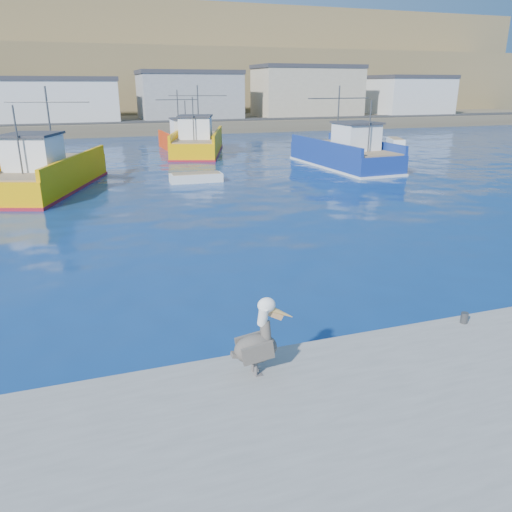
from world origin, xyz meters
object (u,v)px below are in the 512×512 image
Objects in this scene: trawler_yellow_b at (198,143)px; skiff_far at (396,142)px; trawler_blue at (345,154)px; pelican at (258,342)px; boat_orange at (182,140)px; skiff_mid at (196,178)px; trawler_yellow_a at (47,174)px.

skiff_far is at bearing 2.35° from trawler_yellow_b.
pelican is at bearing -121.67° from trawler_blue.
boat_orange is 18.60m from skiff_mid.
trawler_yellow_a is 1.47× the size of boat_orange.
trawler_yellow_b reaches higher than trawler_blue.
skiff_mid is at bearing -103.04° from trawler_yellow_b.
trawler_yellow_a is 20.11m from trawler_yellow_b.
trawler_blue reaches higher than pelican.
trawler_yellow_a is at bearing 178.42° from skiff_mid.
skiff_far is (37.35, 15.95, -0.82)m from trawler_yellow_a.
trawler_yellow_b is 1.06× the size of trawler_blue.
skiff_mid is at bearing -168.50° from trawler_blue.
boat_orange is at bearing 174.97° from skiff_far.
boat_orange is 25.08m from skiff_far.
boat_orange reaches higher than pelican.
trawler_yellow_b reaches higher than pelican.
trawler_blue is 33.66m from pelican.
trawler_yellow_b reaches higher than trawler_yellow_a.
trawler_yellow_a is 21.97m from boat_orange.
trawler_blue is at bearing 11.50° from skiff_mid.
boat_orange is 2.13× the size of skiff_far.
skiff_mid is at bearing -97.68° from boat_orange.
trawler_yellow_a is 26.79m from pelican.
trawler_yellow_a is at bearing -124.31° from boat_orange.
pelican is at bearing -98.60° from boat_orange.
pelican reaches higher than skiff_mid.
trawler_blue reaches higher than skiff_far.
trawler_yellow_b reaches higher than skiff_far.
pelican is (-7.75, -41.16, 0.17)m from trawler_yellow_b.
skiff_far is (23.93, 0.98, -0.83)m from trawler_yellow_b.
trawler_blue is 19.46m from skiff_far.
trawler_blue is 13.76m from skiff_mid.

